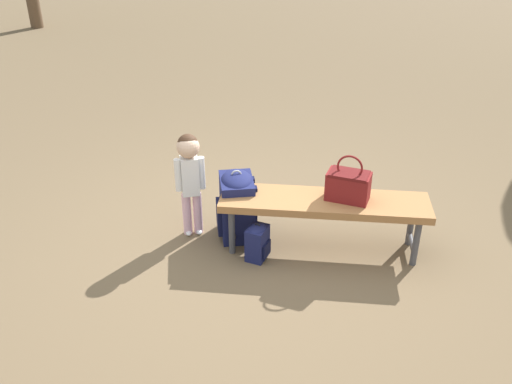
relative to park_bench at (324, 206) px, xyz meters
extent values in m
plane|color=brown|center=(0.53, 0.11, -0.39)|extent=(40.00, 40.00, 0.00)
cube|color=#9E6B3D|center=(0.00, 0.00, 0.03)|extent=(1.60, 0.40, 0.06)
cylinder|color=#47474C|center=(0.70, 0.14, -0.20)|extent=(0.05, 0.05, 0.39)
cylinder|color=#47474C|center=(0.70, -0.14, -0.20)|extent=(0.05, 0.05, 0.39)
cylinder|color=#47474C|center=(-0.70, 0.14, -0.20)|extent=(0.05, 0.05, 0.39)
cylinder|color=#47474C|center=(-0.70, -0.14, -0.20)|extent=(0.05, 0.05, 0.39)
cylinder|color=#47474C|center=(0.70, 0.00, -0.29)|extent=(0.04, 0.28, 0.04)
cylinder|color=#47474C|center=(-0.70, 0.00, -0.29)|extent=(0.04, 0.28, 0.04)
cube|color=maroon|center=(-0.17, -0.02, 0.17)|extent=(0.35, 0.25, 0.22)
cube|color=#561313|center=(-0.17, -0.02, 0.27)|extent=(0.32, 0.25, 0.02)
torus|color=maroon|center=(-0.17, -0.02, 0.33)|extent=(0.19, 0.06, 0.20)
cylinder|color=#E5B2C6|center=(1.02, -0.12, -0.21)|extent=(0.07, 0.07, 0.37)
cylinder|color=#E5B2C6|center=(1.11, -0.10, -0.21)|extent=(0.07, 0.07, 0.37)
ellipsoid|color=white|center=(1.02, -0.10, -0.37)|extent=(0.08, 0.10, 0.04)
ellipsoid|color=white|center=(1.10, -0.08, -0.37)|extent=(0.08, 0.10, 0.04)
cube|color=white|center=(1.07, -0.11, 0.14)|extent=(0.17, 0.15, 0.32)
cylinder|color=white|center=(0.98, -0.14, 0.16)|extent=(0.05, 0.05, 0.27)
cylinder|color=white|center=(1.15, -0.08, 0.16)|extent=(0.05, 0.05, 0.27)
sphere|color=beige|center=(1.07, -0.11, 0.39)|extent=(0.18, 0.18, 0.18)
sphere|color=#3F2819|center=(1.07, -0.12, 0.41)|extent=(0.16, 0.16, 0.16)
cube|color=#191E4C|center=(0.70, -0.13, -0.13)|extent=(0.34, 0.40, 0.52)
ellipsoid|color=#191E4C|center=(0.70, -0.13, 0.11)|extent=(0.32, 0.38, 0.12)
cube|color=black|center=(0.84, -0.09, -0.21)|extent=(0.09, 0.25, 0.23)
cube|color=black|center=(0.54, -0.08, -0.13)|extent=(0.04, 0.06, 0.44)
cube|color=black|center=(0.58, -0.24, -0.13)|extent=(0.04, 0.06, 0.44)
torus|color=#B2B2B7|center=(0.70, -0.13, 0.16)|extent=(0.09, 0.03, 0.08)
cube|color=#191E4C|center=(0.50, 0.19, -0.26)|extent=(0.18, 0.22, 0.27)
ellipsoid|color=#191E4C|center=(0.50, 0.19, -0.13)|extent=(0.18, 0.21, 0.06)
cube|color=black|center=(0.42, 0.21, -0.30)|extent=(0.06, 0.13, 0.12)
cube|color=black|center=(0.55, 0.13, -0.26)|extent=(0.02, 0.03, 0.23)
cube|color=black|center=(0.58, 0.20, -0.26)|extent=(0.02, 0.03, 0.23)
torus|color=black|center=(0.50, 0.19, -0.10)|extent=(0.04, 0.02, 0.04)
camera|label=1|loc=(0.12, 3.70, 2.14)|focal=38.75mm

